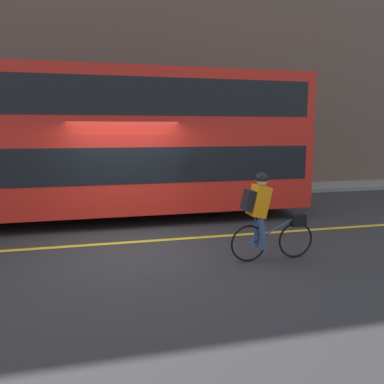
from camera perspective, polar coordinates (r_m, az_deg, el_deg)
ground_plane at (r=7.84m, az=-9.32°, el=-7.88°), size 80.00×80.00×0.00m
road_center_line at (r=7.97m, az=-9.40°, el=-7.55°), size 50.00×0.14×0.01m
sidewalk_curb at (r=13.37m, az=-11.17°, el=-0.40°), size 60.00×1.72×0.14m
building_facade at (r=14.35m, az=-11.94°, el=17.99°), size 60.00×0.30×8.99m
bus at (r=9.82m, az=-14.47°, el=7.85°), size 10.80×2.49×3.75m
cyclist_on_bike at (r=6.73m, az=11.01°, el=-3.22°), size 1.58×0.32×1.60m
trash_bin at (r=13.56m, az=0.08°, el=2.47°), size 0.51×0.51×1.05m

